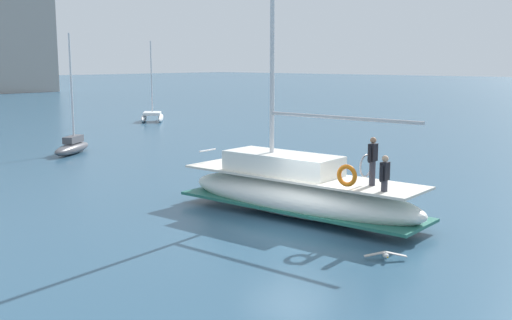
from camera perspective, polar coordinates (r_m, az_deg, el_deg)
ground_plane at (r=19.62m, az=3.15°, el=-6.85°), size 400.00×400.00×0.00m
main_sailboat at (r=21.57m, az=3.84°, el=-2.85°), size 2.76×9.68×14.46m
moored_sloop_far at (r=55.99m, az=-9.71°, el=4.11°), size 4.15×4.23×7.20m
moored_catamaran at (r=37.56m, az=-16.86°, el=1.30°), size 3.87×2.92×7.04m
seagull at (r=17.35m, az=12.06°, el=-8.68°), size 0.87×0.98×0.17m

